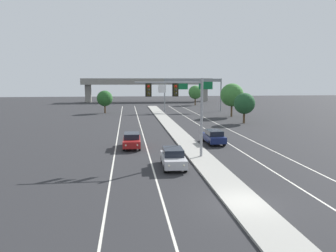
# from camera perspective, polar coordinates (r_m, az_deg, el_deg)

# --- Properties ---
(ground_plane) EXTENTS (260.00, 260.00, 0.00)m
(ground_plane) POSITION_cam_1_polar(r_m,az_deg,el_deg) (20.60, 12.84, -12.80)
(ground_plane) COLOR #28282B
(median_island) EXTENTS (2.40, 110.00, 0.15)m
(median_island) POSITION_cam_1_polar(r_m,az_deg,el_deg) (37.40, 3.51, -3.14)
(median_island) COLOR #9E9B93
(median_island) RESTS_ON ground
(lane_stripe_oncoming_center) EXTENTS (0.14, 100.00, 0.01)m
(lane_stripe_oncoming_center) POSITION_cam_1_polar(r_m,az_deg,el_deg) (43.74, -4.23, -1.63)
(lane_stripe_oncoming_center) COLOR silver
(lane_stripe_oncoming_center) RESTS_ON ground
(lane_stripe_receding_center) EXTENTS (0.14, 100.00, 0.01)m
(lane_stripe_receding_center) POSITION_cam_1_polar(r_m,az_deg,el_deg) (45.16, 7.78, -1.39)
(lane_stripe_receding_center) COLOR silver
(lane_stripe_receding_center) RESTS_ON ground
(edge_stripe_left) EXTENTS (0.14, 100.00, 0.01)m
(edge_stripe_left) POSITION_cam_1_polar(r_m,az_deg,el_deg) (43.71, -8.55, -1.71)
(edge_stripe_left) COLOR silver
(edge_stripe_left) RESTS_ON ground
(edge_stripe_right) EXTENTS (0.14, 100.00, 0.01)m
(edge_stripe_right) POSITION_cam_1_polar(r_m,az_deg,el_deg) (46.10, 11.75, -1.29)
(edge_stripe_right) COLOR silver
(edge_stripe_right) RESTS_ON ground
(overhead_signal_mast) EXTENTS (6.18, 0.44, 7.20)m
(overhead_signal_mast) POSITION_cam_1_polar(r_m,az_deg,el_deg) (30.38, 2.20, 4.24)
(overhead_signal_mast) COLOR gray
(overhead_signal_mast) RESTS_ON median_island
(car_oncoming_silver) EXTENTS (1.90, 4.50, 1.58)m
(car_oncoming_silver) POSITION_cam_1_polar(r_m,az_deg,el_deg) (27.85, 0.88, -5.38)
(car_oncoming_silver) COLOR #B7B7BC
(car_oncoming_silver) RESTS_ON ground
(car_oncoming_red) EXTENTS (1.90, 4.50, 1.58)m
(car_oncoming_red) POSITION_cam_1_polar(r_m,az_deg,el_deg) (35.92, -6.17, -2.42)
(car_oncoming_red) COLOR maroon
(car_oncoming_red) RESTS_ON ground
(car_receding_navy) EXTENTS (1.87, 4.49, 1.58)m
(car_receding_navy) POSITION_cam_1_polar(r_m,az_deg,el_deg) (38.35, 7.75, -1.79)
(car_receding_navy) COLOR #141E4C
(car_receding_navy) RESTS_ON ground
(highway_sign_gantry) EXTENTS (13.28, 0.42, 7.50)m
(highway_sign_gantry) POSITION_cam_1_polar(r_m,az_deg,el_deg) (76.70, 4.29, 7.06)
(highway_sign_gantry) COLOR gray
(highway_sign_gantry) RESTS_ON ground
(overpass_bridge) EXTENTS (42.40, 6.40, 7.65)m
(overpass_bridge) POSITION_cam_1_polar(r_m,az_deg,el_deg) (111.52, -3.52, 7.11)
(overpass_bridge) COLOR gray
(overpass_bridge) RESTS_ON ground
(tree_far_right_b) EXTENTS (3.87, 3.87, 5.60)m
(tree_far_right_b) POSITION_cam_1_polar(r_m,az_deg,el_deg) (96.26, 4.65, 5.71)
(tree_far_right_b) COLOR #4C3823
(tree_far_right_b) RESTS_ON ground
(tree_far_right_c) EXTENTS (3.49, 3.49, 5.05)m
(tree_far_right_c) POSITION_cam_1_polar(r_m,az_deg,el_deg) (57.12, 12.84, 3.74)
(tree_far_right_c) COLOR #4C3823
(tree_far_right_c) RESTS_ON ground
(tree_far_left_a) EXTENTS (3.39, 3.39, 4.90)m
(tree_far_left_a) POSITION_cam_1_polar(r_m,az_deg,el_deg) (74.09, -10.69, 4.62)
(tree_far_left_a) COLOR #4C3823
(tree_far_left_a) RESTS_ON ground
(tree_far_right_a) EXTENTS (4.50, 4.50, 6.51)m
(tree_far_right_a) POSITION_cam_1_polar(r_m,az_deg,el_deg) (66.89, 10.80, 5.19)
(tree_far_right_a) COLOR #4C3823
(tree_far_right_a) RESTS_ON ground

